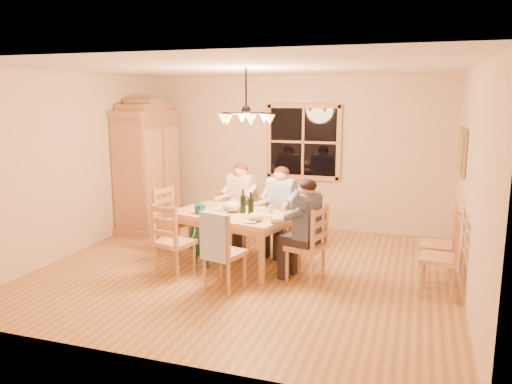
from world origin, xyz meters
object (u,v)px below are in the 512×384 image
(chair_far_left, at_px, (241,228))
(chair_end_right, at_px, (305,258))
(armoire, at_px, (148,170))
(chair_spare_back, at_px, (437,257))
(adult_woman, at_px, (241,195))
(wine_bottle_a, at_px, (243,201))
(dining_table, at_px, (234,220))
(adult_plaid_man, at_px, (281,200))
(chair_near_left, at_px, (175,253))
(wine_bottle_b, at_px, (251,204))
(chair_far_right, at_px, (281,235))
(chair_end_left, at_px, (174,232))
(adult_slate_man, at_px, (306,217))
(child, at_px, (201,235))
(chandelier, at_px, (246,117))
(chair_near_right, at_px, (225,264))
(chair_spare_front, at_px, (438,270))

(chair_far_left, height_order, chair_end_right, same)
(armoire, relative_size, chair_spare_back, 2.32)
(adult_woman, distance_m, wine_bottle_a, 0.89)
(dining_table, distance_m, chair_end_right, 1.18)
(dining_table, xyz_separation_m, adult_plaid_man, (0.50, 0.66, 0.19))
(chair_near_left, distance_m, wine_bottle_b, 1.19)
(chair_far_right, bearing_deg, adult_woman, 0.00)
(dining_table, distance_m, chair_far_right, 0.90)
(chair_end_left, xyz_separation_m, adult_slate_man, (2.18, -0.57, 0.54))
(adult_plaid_man, distance_m, wine_bottle_b, 0.82)
(child, bearing_deg, chandelier, -16.82)
(chair_far_left, height_order, wine_bottle_b, wine_bottle_b)
(chandelier, relative_size, chair_near_right, 0.78)
(adult_woman, relative_size, adult_slate_man, 1.00)
(adult_woman, distance_m, chair_spare_front, 3.14)
(chair_end_right, height_order, wine_bottle_a, wine_bottle_a)
(adult_slate_man, bearing_deg, chair_spare_front, -74.03)
(chair_far_left, distance_m, wine_bottle_b, 1.26)
(adult_slate_man, distance_m, wine_bottle_a, 1.01)
(chair_end_right, bearing_deg, chair_near_left, 116.57)
(chandelier, xyz_separation_m, armoire, (-2.42, 1.60, -1.02))
(chair_near_right, distance_m, adult_plaid_man, 1.63)
(chair_spare_front, bearing_deg, chair_far_left, 74.34)
(chandelier, distance_m, adult_woman, 1.65)
(adult_plaid_man, bearing_deg, dining_table, 67.62)
(chair_far_left, xyz_separation_m, chair_end_left, (-0.89, -0.56, 0.00))
(armoire, relative_size, wine_bottle_a, 6.97)
(armoire, xyz_separation_m, chair_spare_front, (4.87, -1.69, -0.75))
(chair_near_right, xyz_separation_m, chair_end_left, (-1.29, 1.13, 0.00))
(chair_spare_front, bearing_deg, adult_woman, 74.34)
(wine_bottle_b, xyz_separation_m, chair_spare_front, (2.40, -0.11, -0.62))
(chair_near_left, bearing_deg, adult_woman, 90.00)
(armoire, height_order, chair_far_left, armoire)
(armoire, bearing_deg, chair_spare_front, -19.15)
(chair_far_right, height_order, chair_spare_front, same)
(chandelier, height_order, adult_slate_man, chandelier)
(armoire, xyz_separation_m, dining_table, (2.18, -1.45, -0.40))
(chair_spare_front, bearing_deg, child, 94.74)
(chair_near_right, bearing_deg, chair_far_left, 117.90)
(adult_plaid_man, bearing_deg, chandelier, 87.31)
(chair_spare_back, bearing_deg, chair_near_left, 107.24)
(chair_far_left, height_order, chair_far_right, same)
(dining_table, height_order, chair_spare_front, chair_spare_front)
(chair_far_right, xyz_separation_m, chair_spare_front, (2.20, -0.91, 0.00))
(chair_end_left, relative_size, adult_plaid_man, 1.13)
(adult_plaid_man, distance_m, chair_spare_back, 2.29)
(chair_spare_back, bearing_deg, chair_far_left, 80.61)
(adult_slate_man, height_order, chair_spare_front, adult_slate_man)
(adult_woman, bearing_deg, chair_far_left, -0.00)
(adult_slate_man, distance_m, chair_spare_front, 1.69)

